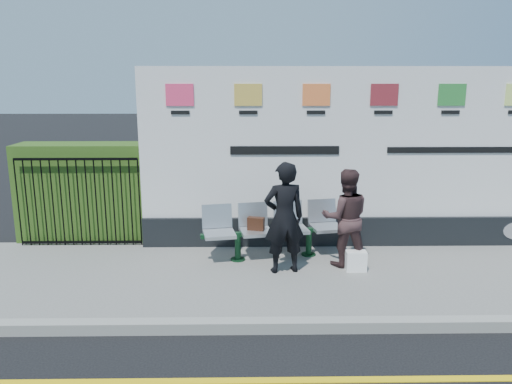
# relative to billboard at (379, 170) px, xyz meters

# --- Properties ---
(ground) EXTENTS (80.00, 80.00, 0.00)m
(ground) POSITION_rel_billboard_xyz_m (-0.50, -3.85, -1.42)
(ground) COLOR black
(pavement) EXTENTS (14.00, 3.00, 0.12)m
(pavement) POSITION_rel_billboard_xyz_m (-0.50, -1.35, -1.36)
(pavement) COLOR slate
(pavement) RESTS_ON ground
(kerb) EXTENTS (14.00, 0.18, 0.14)m
(kerb) POSITION_rel_billboard_xyz_m (-0.50, -2.85, -1.35)
(kerb) COLOR gray
(kerb) RESTS_ON ground
(yellow_line) EXTENTS (14.00, 0.10, 0.01)m
(yellow_line) POSITION_rel_billboard_xyz_m (-0.50, -3.85, -1.42)
(yellow_line) COLOR yellow
(yellow_line) RESTS_ON ground
(billboard) EXTENTS (8.00, 0.30, 3.00)m
(billboard) POSITION_rel_billboard_xyz_m (0.00, 0.00, 0.00)
(billboard) COLOR black
(billboard) RESTS_ON pavement
(hedge) EXTENTS (2.35, 0.70, 1.70)m
(hedge) POSITION_rel_billboard_xyz_m (-5.08, 0.45, -0.45)
(hedge) COLOR #315419
(hedge) RESTS_ON pavement
(railing) EXTENTS (2.05, 0.06, 1.54)m
(railing) POSITION_rel_billboard_xyz_m (-5.08, -0.00, -0.53)
(railing) COLOR black
(railing) RESTS_ON pavement
(bench) EXTENTS (2.29, 0.97, 0.48)m
(bench) POSITION_rel_billboard_xyz_m (-1.80, -0.67, -1.06)
(bench) COLOR #AEB2B7
(bench) RESTS_ON pavement
(woman_left) EXTENTS (0.67, 0.51, 1.65)m
(woman_left) POSITION_rel_billboard_xyz_m (-1.68, -1.26, -0.47)
(woman_left) COLOR black
(woman_left) RESTS_ON pavement
(woman_right) EXTENTS (0.74, 0.58, 1.50)m
(woman_right) POSITION_rel_billboard_xyz_m (-0.73, -1.00, -0.55)
(woman_right) COLOR #3D2728
(woman_right) RESTS_ON pavement
(handbag_brown) EXTENTS (0.28, 0.18, 0.20)m
(handbag_brown) POSITION_rel_billboard_xyz_m (-2.08, -0.72, -0.72)
(handbag_brown) COLOR black
(handbag_brown) RESTS_ON bench
(carrier_bag_white) EXTENTS (0.30, 0.18, 0.30)m
(carrier_bag_white) POSITION_rel_billboard_xyz_m (-0.60, -1.25, -1.15)
(carrier_bag_white) COLOR white
(carrier_bag_white) RESTS_ON pavement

